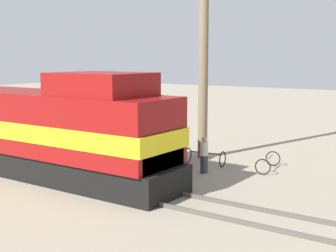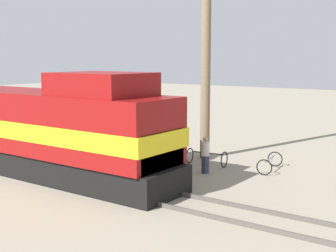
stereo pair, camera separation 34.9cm
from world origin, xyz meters
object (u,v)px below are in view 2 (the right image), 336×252
vendor_umbrella (160,119)px  bicycle_spare (270,163)px  locomotive (29,128)px  billboard_sign (99,102)px  utility_pole (206,42)px  person_bystander (205,154)px  bicycle (207,157)px

vendor_umbrella → bicycle_spare: vendor_umbrella is taller
locomotive → billboard_sign: (5.35, 0.98, 0.69)m
utility_pole → billboard_sign: 6.71m
locomotive → person_bystander: 7.72m
vendor_umbrella → person_bystander: size_ratio=1.47×
billboard_sign → bicycle: billboard_sign is taller
bicycle → bicycle_spare: bearing=98.7°
person_bystander → vendor_umbrella: bearing=78.0°
person_bystander → bicycle: 1.61m
locomotive → bicycle: bearing=-46.4°
person_bystander → bicycle_spare: size_ratio=0.82×
locomotive → billboard_sign: locomotive is taller
billboard_sign → bicycle_spare: size_ratio=1.74×
person_bystander → bicycle_spare: person_bystander is taller
billboard_sign → bicycle_spare: (0.82, -9.50, -2.24)m
bicycle_spare → billboard_sign: bearing=-4.0°
billboard_sign → utility_pole: bearing=-76.2°
bicycle_spare → vendor_umbrella: bearing=7.6°
billboard_sign → bicycle_spare: billboard_sign is taller
vendor_umbrella → billboard_sign: 4.65m
locomotive → bicycle: 8.04m
utility_pole → billboard_sign: size_ratio=3.32×
billboard_sign → bicycle_spare: bearing=-85.1°
utility_pole → person_bystander: 5.76m
vendor_umbrella → person_bystander: (-0.61, -2.85, -1.22)m
locomotive → person_bystander: bearing=-57.5°
bicycle_spare → utility_pole: bearing=-18.1°
locomotive → utility_pole: size_ratio=1.42×
billboard_sign → locomotive: bearing=-169.6°
utility_pole → person_bystander: (-2.66, -1.65, -4.83)m
locomotive → vendor_umbrella: size_ratio=6.84×
utility_pole → bicycle_spare: (-0.60, -3.72, -5.34)m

